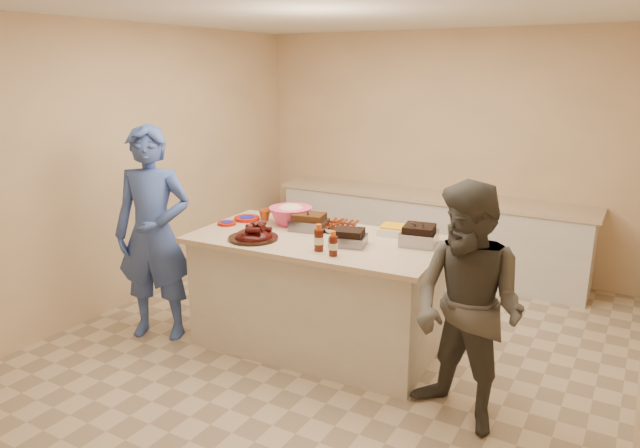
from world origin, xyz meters
The scene contains 20 objects.
room centered at (0.00, 0.00, 0.00)m, with size 4.50×5.00×2.70m, color #DEBA8D, non-canonical shape.
back_counter centered at (0.00, 2.20, 0.45)m, with size 3.60×0.64×0.90m, color silver, non-canonical shape.
island centered at (-0.14, -0.07, 0.00)m, with size 2.02×1.06×0.96m, color silver, non-canonical shape.
rib_platter centered at (-0.56, -0.37, 0.96)m, with size 0.40×0.40×0.16m, color #3E0908, non-canonical shape.
pulled_pork_tray centered at (-0.31, 0.09, 0.96)m, with size 0.30×0.23×0.09m, color #47230F.
brisket_tray centered at (0.17, -0.13, 0.96)m, with size 0.26×0.22×0.08m, color black.
roasting_pan centered at (0.64, 0.16, 0.96)m, with size 0.27×0.27×0.11m, color gray.
coleslaw_bowl centered at (-0.55, 0.17, 0.96)m, with size 0.38×0.38×0.26m, color #EC3E73, non-canonical shape.
sausage_plate centered at (-0.07, 0.22, 0.96)m, with size 0.30×0.30×0.05m, color silver.
mac_cheese_dish centered at (0.40, 0.33, 0.96)m, with size 0.30×0.22×0.08m, color #F4B00A.
bbq_bottle_a centered at (0.05, -0.37, 0.96)m, with size 0.07×0.07×0.21m, color #421209.
bbq_bottle_b centered at (0.20, -0.41, 0.96)m, with size 0.06×0.06×0.19m, color #421209.
mustard_bottle centered at (-0.42, 0.06, 0.96)m, with size 0.04×0.04×0.12m, color gold.
sauce_bowl centered at (-0.11, 0.11, 0.96)m, with size 0.13×0.04×0.13m, color silver.
plate_stack_large centered at (-0.97, 0.08, 0.96)m, with size 0.23×0.23×0.03m, color #9F1306.
plate_stack_small centered at (-1.02, -0.13, 0.96)m, with size 0.16×0.16×0.02m, color #9F1306.
plastic_cup centered at (-0.82, 0.15, 0.96)m, with size 0.11×0.10×0.11m, color #973E0F.
basket_stack centered at (-0.35, 0.26, 0.96)m, with size 0.19×0.14×0.09m, color #9F1306.
guest_blue centered at (-1.45, -0.58, 0.00)m, with size 0.67×1.84×0.44m, color #3954A6.
guest_gray centered at (1.23, -0.53, 0.00)m, with size 0.79×1.62×0.62m, color #504D47.
Camera 1 is at (2.10, -3.88, 2.28)m, focal length 32.00 mm.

